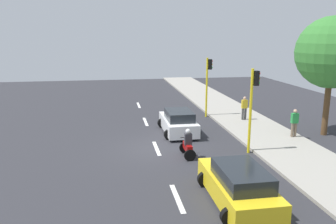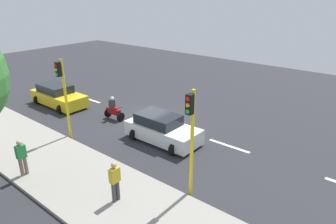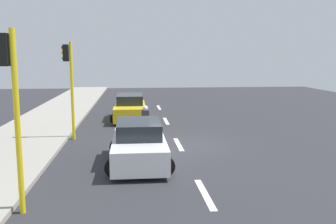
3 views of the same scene
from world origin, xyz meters
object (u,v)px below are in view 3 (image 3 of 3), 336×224
Objects in this scene: car_yellow_cab at (130,108)px; motorcycle at (145,124)px; car_white at (139,144)px; traffic_light_midblock at (69,77)px; traffic_light_corner at (12,96)px.

car_yellow_cab is 5.18m from motorcycle.
traffic_light_midblock reaches higher than car_white.
traffic_light_corner is at bearing 90.00° from traffic_light_midblock.
traffic_light_corner is at bearing 67.72° from motorcycle.
car_yellow_cab is at bearing -117.18° from traffic_light_midblock.
car_yellow_cab is 2.99× the size of motorcycle.
traffic_light_corner is (3.06, 4.02, 2.22)m from car_white.
motorcycle reaches higher than car_white.
traffic_light_corner is 1.00× the size of traffic_light_midblock.
traffic_light_midblock reaches higher than motorcycle.
motorcycle is at bearing -112.28° from traffic_light_corner.
traffic_light_corner reaches higher than motorcycle.
traffic_light_midblock is at bearing -54.52° from car_white.
traffic_light_corner is 8.32m from traffic_light_midblock.
motorcycle is at bearing 98.49° from car_yellow_cab.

